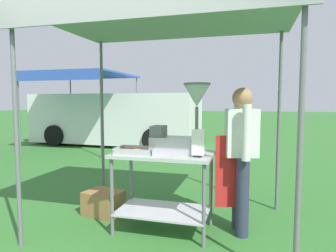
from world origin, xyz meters
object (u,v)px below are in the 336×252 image
donut_tray (136,152)px  supply_crate (104,203)px  donut_fryer (183,126)px  menu_sign (198,145)px  stall_canopy (166,24)px  vendor (241,152)px  van_white (116,118)px  neighbour_tent (82,76)px  donut_cart (163,175)px

donut_tray → supply_crate: (-0.61, 0.39, -0.76)m
donut_fryer → menu_sign: donut_fryer is taller
donut_fryer → menu_sign: bearing=-40.0°
stall_canopy → vendor: 1.64m
stall_canopy → van_white: size_ratio=0.50×
donut_tray → stall_canopy: bearing=41.4°
supply_crate → menu_sign: bearing=-17.1°
donut_fryer → stall_canopy: bearing=159.2°
neighbour_tent → donut_tray: bearing=-53.5°
van_white → neighbour_tent: 1.81m
menu_sign → donut_tray: bearing=179.1°
stall_canopy → menu_sign: size_ratio=9.67×
donut_fryer → supply_crate: size_ratio=1.45×
donut_tray → neighbour_tent: (-3.76, 5.08, 1.29)m
menu_sign → donut_cart: bearing=160.4°
stall_canopy → neighbour_tent: 6.31m
stall_canopy → donut_tray: bearing=-138.6°
menu_sign → supply_crate: 1.61m
van_white → neighbour_tent: (-0.59, -1.09, 1.32)m
donut_cart → donut_fryer: size_ratio=1.44×
menu_sign → van_white: (-3.85, 6.18, -0.14)m
donut_cart → donut_fryer: (0.22, 0.02, 0.56)m
donut_tray → menu_sign: bearing=-0.9°
menu_sign → supply_crate: menu_sign is taller
supply_crate → van_white: size_ratio=0.09×
vendor → donut_cart: bearing=-167.7°
donut_tray → supply_crate: bearing=147.6°
neighbour_tent → donut_fryer: bearing=-49.2°
menu_sign → supply_crate: size_ratio=0.54×
stall_canopy → donut_tray: size_ratio=6.33×
menu_sign → neighbour_tent: (-4.45, 5.09, 1.19)m
stall_canopy → van_white: (-3.44, 5.93, -1.43)m
donut_fryer → vendor: donut_fryer is taller
menu_sign → neighbour_tent: neighbour_tent is taller
donut_cart → menu_sign: menu_sign is taller
donut_cart → menu_sign: bearing=-19.6°
supply_crate → van_white: (-2.56, 5.78, 0.73)m
van_white → menu_sign: bearing=-58.1°
supply_crate → van_white: van_white is taller
donut_tray → supply_crate: donut_tray is taller
donut_fryer → neighbour_tent: neighbour_tent is taller
stall_canopy → supply_crate: size_ratio=5.27×
donut_cart → vendor: (0.83, 0.18, 0.27)m
donut_cart → vendor: bearing=12.3°
donut_tray → donut_fryer: donut_fryer is taller
donut_cart → donut_tray: size_ratio=2.51×
vendor → donut_tray: bearing=-163.8°
donut_cart → van_white: 6.95m
donut_tray → menu_sign: menu_sign is taller
donut_cart → menu_sign: (0.41, -0.15, 0.38)m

